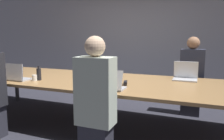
% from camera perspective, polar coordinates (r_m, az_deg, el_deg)
% --- Properties ---
extents(ground_plane, '(24.00, 24.00, 0.00)m').
position_cam_1_polar(ground_plane, '(3.63, -4.13, -13.82)').
color(ground_plane, '#2D2D38').
extents(curtain_wall, '(12.00, 0.06, 2.80)m').
position_cam_1_polar(curtain_wall, '(5.69, 6.80, 8.63)').
color(curtain_wall, '#9999A3').
rests_on(curtain_wall, ground_plane).
extents(conference_table, '(4.79, 1.50, 0.72)m').
position_cam_1_polar(conference_table, '(3.43, -4.25, -3.17)').
color(conference_table, '#9E7547').
rests_on(conference_table, ground_plane).
extents(laptop_near_midright, '(0.31, 0.25, 0.25)m').
position_cam_1_polar(laptop_near_midright, '(2.73, -0.13, -3.69)').
color(laptop_near_midright, '#B7B7BC').
rests_on(laptop_near_midright, conference_table).
extents(person_near_midright, '(0.40, 0.24, 1.39)m').
position_cam_1_polar(person_near_midright, '(2.35, -4.30, -8.77)').
color(person_near_midright, '#2D2D38').
rests_on(person_near_midright, ground_plane).
extents(laptop_far_right, '(0.36, 0.27, 0.28)m').
position_cam_1_polar(laptop_far_right, '(3.57, 18.61, -1.16)').
color(laptop_far_right, '#B7B7BC').
rests_on(laptop_far_right, conference_table).
extents(person_far_right, '(0.40, 0.24, 1.39)m').
position_cam_1_polar(person_far_right, '(4.10, 20.06, -1.85)').
color(person_far_right, '#2D2D38').
rests_on(person_far_right, ground_plane).
extents(laptop_near_left, '(0.33, 0.26, 0.26)m').
position_cam_1_polar(laptop_near_left, '(3.62, -23.54, -1.36)').
color(laptop_near_left, '#B7B7BC').
rests_on(laptop_near_left, conference_table).
extents(cup_near_left, '(0.07, 0.07, 0.09)m').
position_cam_1_polar(cup_near_left, '(3.50, -19.58, -1.96)').
color(cup_near_left, white).
rests_on(cup_near_left, conference_table).
extents(bottle_near_left, '(0.07, 0.07, 0.22)m').
position_cam_1_polar(bottle_near_left, '(3.53, -18.56, -1.02)').
color(bottle_near_left, black).
rests_on(bottle_near_left, conference_table).
extents(stapler, '(0.08, 0.16, 0.05)m').
position_cam_1_polar(stapler, '(3.03, 3.53, -3.42)').
color(stapler, black).
rests_on(stapler, conference_table).
extents(notebook, '(0.26, 0.23, 0.02)m').
position_cam_1_polar(notebook, '(3.24, -0.63, -2.91)').
color(notebook, '#232328').
rests_on(notebook, conference_table).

